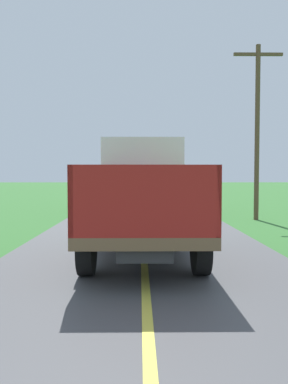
# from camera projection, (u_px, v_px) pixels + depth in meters

# --- Properties ---
(banana_truck_near) EXTENTS (2.38, 5.82, 2.80)m
(banana_truck_near) POSITION_uv_depth(u_px,v_px,m) (143.00, 193.00, 9.47)
(banana_truck_near) COLOR #2D2D30
(banana_truck_near) RESTS_ON road_surface
(banana_truck_far) EXTENTS (2.38, 5.81, 2.80)m
(banana_truck_far) POSITION_uv_depth(u_px,v_px,m) (145.00, 184.00, 20.57)
(banana_truck_far) COLOR #2D2D30
(banana_truck_far) RESTS_ON road_surface
(utility_pole_roadside) EXTENTS (2.07, 0.20, 7.41)m
(utility_pole_roadside) POSITION_uv_depth(u_px,v_px,m) (257.00, 126.00, 16.11)
(utility_pole_roadside) COLOR brown
(utility_pole_roadside) RESTS_ON ground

